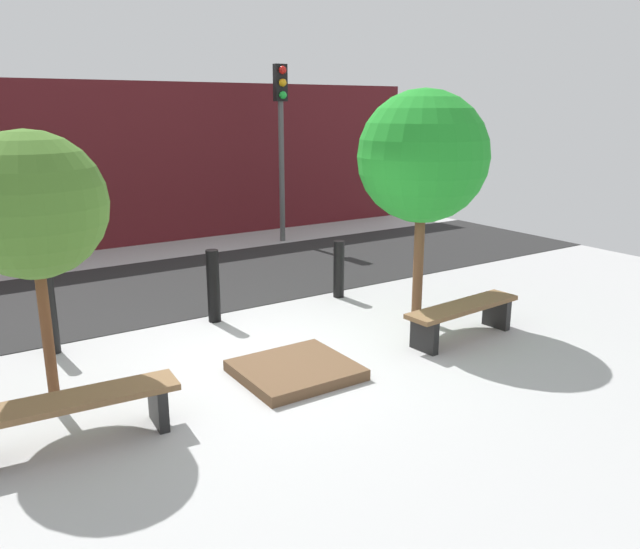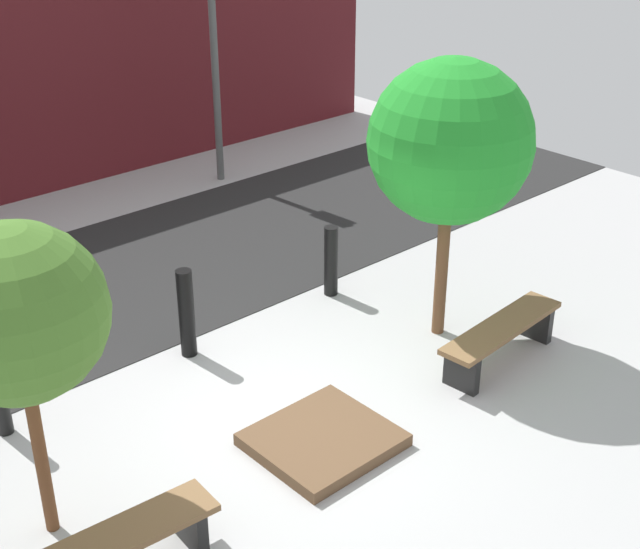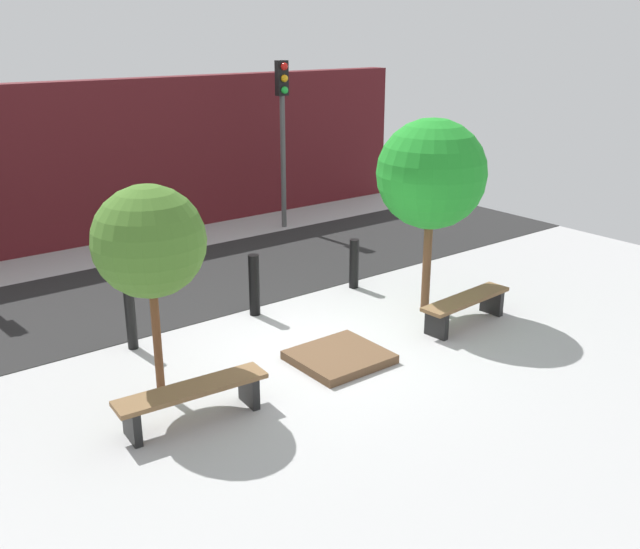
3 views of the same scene
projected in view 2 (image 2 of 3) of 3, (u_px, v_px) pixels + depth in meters
name	position (u px, v px, depth m)	size (l,w,h in m)	color
ground_plane	(288.00, 421.00, 8.96)	(18.00, 18.00, 0.00)	#ABABAB
road_strip	(95.00, 289.00, 11.52)	(18.00, 3.78, 0.01)	#242424
bench_right	(501.00, 335.00, 9.80)	(1.84, 0.54, 0.48)	black
planter_bed	(323.00, 440.00, 8.58)	(1.27, 1.17, 0.13)	brown
tree_behind_left_bench	(16.00, 314.00, 6.66)	(1.42, 1.42, 2.81)	brown
tree_behind_right_bench	(450.00, 142.00, 9.51)	(1.80, 1.80, 3.25)	brown
bollard_left	(186.00, 313.00, 9.87)	(0.18, 0.18, 1.05)	black
bollard_center	(331.00, 261.00, 11.20)	(0.18, 0.18, 0.93)	black
traffic_light_mid_west	(213.00, 18.00, 13.94)	(0.28, 0.27, 3.89)	#4D4D4D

